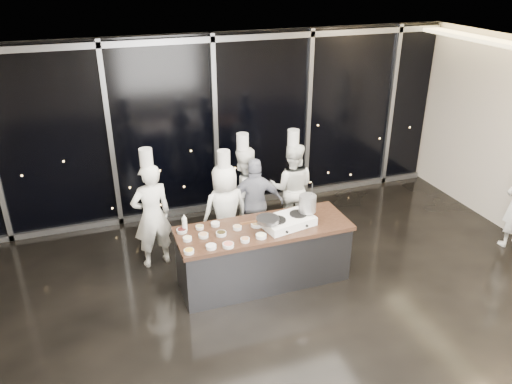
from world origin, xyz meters
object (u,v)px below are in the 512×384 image
frying_pan (267,220)px  chef_center (243,194)px  stock_pot (307,203)px  chef_far_left (152,214)px  guest (256,203)px  stove (288,221)px  demo_counter (264,254)px  chef_right (292,187)px  chef_left (225,210)px

frying_pan → chef_center: (0.11, 1.40, -0.25)m
frying_pan → chef_center: bearing=74.3°
stock_pot → chef_far_left: bearing=154.2°
chef_center → guest: chef_center is taller
stove → chef_far_left: size_ratio=0.42×
demo_counter → chef_far_left: 1.77m
demo_counter → chef_far_left: chef_far_left is taller
stove → chef_right: size_ratio=0.44×
frying_pan → chef_right: (0.97, 1.40, -0.26)m
frying_pan → chef_left: size_ratio=0.33×
chef_center → guest: (0.11, -0.29, -0.06)m
demo_counter → guest: 1.07m
stove → chef_far_left: 2.04m
chef_center → demo_counter: bearing=67.6°
chef_center → stove: bearing=82.0°
chef_right → frying_pan: bearing=79.4°
chef_far_left → chef_center: size_ratio=1.02×
stove → chef_left: bearing=112.3°
frying_pan → chef_left: bearing=95.9°
chef_far_left → chef_left: 1.12m
stock_pot → demo_counter: bearing=179.3°
stock_pot → stove: bearing=-170.9°
demo_counter → guest: size_ratio=1.62×
chef_far_left → stove: bearing=137.5°
chef_left → guest: 0.54m
stove → chef_left: size_ratio=0.45×
frying_pan → demo_counter: bearing=83.7°
demo_counter → chef_left: chef_left is taller
stove → chef_center: chef_center is taller
frying_pan → stock_pot: size_ratio=2.38×
guest → demo_counter: bearing=90.7°
stove → frying_pan: size_ratio=1.36×
demo_counter → frying_pan: frying_pan is taller
guest → chef_center: bearing=-54.5°
chef_far_left → chef_right: 2.41m
frying_pan → chef_right: bearing=44.0°
chef_far_left → chef_center: bearing=179.5°
chef_left → chef_right: 1.34m
frying_pan → stove: bearing=-2.8°
stock_pot → chef_right: 1.38m
chef_far_left → chef_right: (2.39, 0.30, -0.05)m
guest → chef_right: 0.80m
demo_counter → chef_far_left: (-1.41, 0.99, 0.40)m
chef_left → chef_center: size_ratio=0.95×
chef_far_left → frying_pan: bearing=130.8°
stock_pot → chef_center: size_ratio=0.13×
stock_pot → guest: bearing=112.8°
chef_right → chef_left: bearing=41.0°
chef_center → chef_far_left: bearing=-6.1°
stove → chef_center: bearing=87.9°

